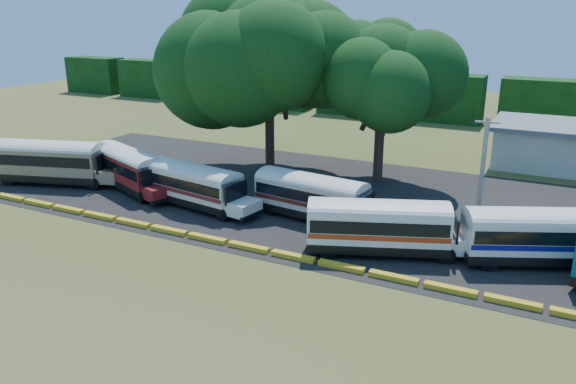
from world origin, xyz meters
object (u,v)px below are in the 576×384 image
at_px(bus_cream_west, 194,183).
at_px(tree_west, 269,53).
at_px(bus_red, 130,167).
at_px(bus_beige, 52,159).
at_px(bus_white_red, 382,224).

relative_size(bus_cream_west, tree_west, 0.66).
bearing_deg(bus_cream_west, bus_red, -179.80).
distance_m(bus_beige, bus_red, 6.96).
bearing_deg(bus_cream_west, bus_beige, -168.59).
xyz_separation_m(bus_beige, tree_west, (14.31, 11.23, 8.25)).
relative_size(bus_red, tree_west, 0.67).
bearing_deg(bus_beige, bus_red, -3.36).
bearing_deg(bus_red, bus_beige, -144.37).
distance_m(bus_red, bus_cream_west, 7.17).
relative_size(bus_beige, bus_red, 1.10).
bearing_deg(bus_white_red, bus_beige, 156.14).
bearing_deg(bus_red, bus_cream_west, 12.86).
xyz_separation_m(bus_cream_west, bus_white_red, (14.74, -1.93, 0.05)).
relative_size(bus_red, bus_white_red, 1.00).
distance_m(bus_cream_west, tree_west, 13.71).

